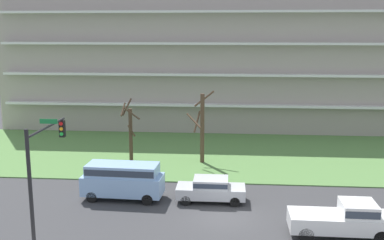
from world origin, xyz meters
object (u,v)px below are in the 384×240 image
Objects in this scene: tree_far_left at (130,131)px; sedan_silver_near_left at (211,189)px; van_blue_center_right at (123,178)px; pickup_white_center_left at (345,219)px; traffic_signal_mast at (43,166)px; tree_left at (202,126)px.

tree_far_left reaches higher than sedan_silver_near_left.
pickup_white_center_left is at bearing 163.56° from van_blue_center_right.
tree_left is at bearing 67.91° from traffic_signal_mast.
tree_far_left is 1.20× the size of sedan_silver_near_left.
pickup_white_center_left is 13.84m from van_blue_center_right.
van_blue_center_right is at bearing -117.93° from tree_left.
pickup_white_center_left is (7.34, -4.50, 0.14)m from sedan_silver_near_left.
van_blue_center_right reaches higher than sedan_silver_near_left.
tree_far_left reaches higher than pickup_white_center_left.
pickup_white_center_left is 1.02× the size of van_blue_center_right.
traffic_signal_mast is (-2.01, -7.61, 3.08)m from van_blue_center_right.
van_blue_center_right reaches higher than pickup_white_center_left.
tree_far_left is 5.96m from tree_left.
tree_left is at bearing 0.82° from tree_far_left.
tree_left reaches higher than tree_far_left.
van_blue_center_right is at bearing -80.99° from tree_far_left.
tree_far_left is at bearing 138.28° from pickup_white_center_left.
traffic_signal_mast reaches higher than tree_far_left.
traffic_signal_mast is at bearing -92.32° from tree_far_left.
pickup_white_center_left is at bearing 11.64° from traffic_signal_mast.
sedan_silver_near_left is (7.09, -8.57, -1.76)m from tree_far_left.
sedan_silver_near_left is 0.83× the size of van_blue_center_right.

